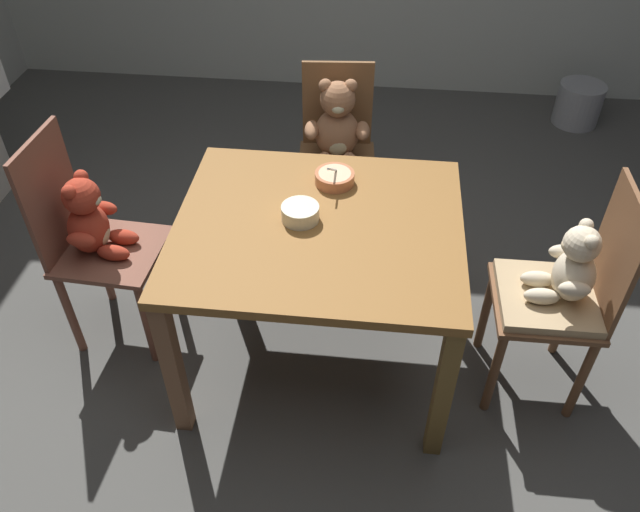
% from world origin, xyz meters
% --- Properties ---
extents(ground_plane, '(5.20, 5.20, 0.04)m').
position_xyz_m(ground_plane, '(0.00, 0.00, -0.02)').
color(ground_plane, '#484744').
extents(dining_table, '(1.04, 0.91, 0.72)m').
position_xyz_m(dining_table, '(0.00, 0.00, 0.62)').
color(dining_table, brown).
rests_on(dining_table, ground_plane).
extents(teddy_chair_near_right, '(0.39, 0.39, 0.95)m').
position_xyz_m(teddy_chair_near_right, '(0.90, -0.04, 0.54)').
color(teddy_chair_near_right, brown).
rests_on(teddy_chair_near_right, ground_plane).
extents(teddy_chair_far_center, '(0.40, 0.42, 0.89)m').
position_xyz_m(teddy_chair_far_center, '(-0.01, 0.84, 0.58)').
color(teddy_chair_far_center, brown).
rests_on(teddy_chair_far_center, ground_plane).
extents(teddy_chair_near_left, '(0.42, 0.40, 0.96)m').
position_xyz_m(teddy_chair_near_left, '(-0.91, 0.06, 0.55)').
color(teddy_chair_near_left, brown).
rests_on(teddy_chair_near_left, ground_plane).
extents(porridge_bowl_terracotta_far_center, '(0.15, 0.16, 0.12)m').
position_xyz_m(porridge_bowl_terracotta_far_center, '(0.03, 0.26, 0.74)').
color(porridge_bowl_terracotta_far_center, '#BE6F49').
rests_on(porridge_bowl_terracotta_far_center, dining_table).
extents(porridge_bowl_cream_center, '(0.14, 0.14, 0.06)m').
position_xyz_m(porridge_bowl_cream_center, '(-0.07, 0.02, 0.75)').
color(porridge_bowl_cream_center, beige).
rests_on(porridge_bowl_cream_center, dining_table).
extents(metal_pail, '(0.29, 0.29, 0.27)m').
position_xyz_m(metal_pail, '(1.47, 2.15, 0.13)').
color(metal_pail, '#93969B').
rests_on(metal_pail, ground_plane).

